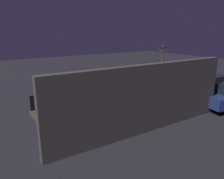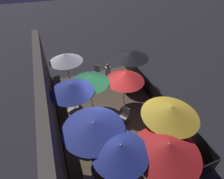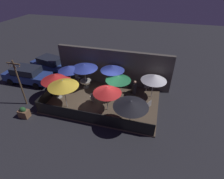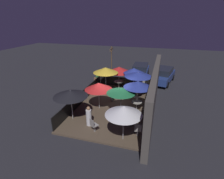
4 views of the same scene
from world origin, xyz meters
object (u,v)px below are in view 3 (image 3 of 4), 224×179
at_px(patio_chair_0, 67,78).
at_px(patio_chair_1, 93,97).
at_px(planter_box, 24,113).
at_px(light_post, 19,81).
at_px(patio_umbrella_2, 84,66).
at_px(patron_1, 134,88).
at_px(patio_chair_4, 78,77).
at_px(patio_umbrella_8, 107,90).
at_px(patio_umbrella_0, 55,77).
at_px(parked_car_1, 51,64).
at_px(patio_umbrella_1, 112,68).
at_px(patio_chair_2, 147,86).
at_px(patio_umbrella_5, 69,68).
at_px(parked_car_0, 27,75).
at_px(dining_table_1, 112,84).
at_px(patio_umbrella_3, 131,104).
at_px(patio_umbrella_7, 118,78).
at_px(patron_0, 138,107).
at_px(dining_table_2, 86,82).
at_px(patio_umbrella_6, 154,77).
at_px(patio_umbrella_4, 63,83).
at_px(dining_table_0, 58,91).

distance_m(patio_chair_0, patio_chair_1, 4.01).
height_order(planter_box, light_post, light_post).
xyz_separation_m(patio_umbrella_2, patron_1, (4.38, 0.22, -1.54)).
relative_size(patio_chair_0, patio_chair_4, 0.99).
bearing_deg(light_post, patio_umbrella_8, 8.25).
bearing_deg(patio_umbrella_0, parked_car_1, 128.05).
distance_m(patio_umbrella_1, patio_chair_2, 3.48).
xyz_separation_m(patio_umbrella_0, patio_chair_1, (3.03, 0.12, -1.40)).
height_order(patio_umbrella_5, parked_car_0, patio_umbrella_5).
xyz_separation_m(patio_chair_0, planter_box, (-0.90, -5.00, -0.25)).
distance_m(patio_umbrella_0, dining_table_1, 4.83).
bearing_deg(patio_chair_0, patio_umbrella_3, -24.26).
bearing_deg(patio_chair_4, patron_1, 25.52).
xyz_separation_m(patio_umbrella_7, planter_box, (-6.03, -4.08, -1.56)).
bearing_deg(patio_chair_1, patron_1, -90.63).
xyz_separation_m(patio_chair_2, light_post, (-9.18, -4.30, 1.53)).
bearing_deg(light_post, patron_0, 7.04).
bearing_deg(patio_umbrella_1, dining_table_1, 0.00).
distance_m(patio_umbrella_7, dining_table_1, 1.79).
height_order(patio_umbrella_1, dining_table_2, patio_umbrella_1).
height_order(patio_umbrella_6, dining_table_1, patio_umbrella_6).
height_order(patio_umbrella_7, dining_table_1, patio_umbrella_7).
bearing_deg(patio_umbrella_4, patio_umbrella_6, 26.19).
height_order(patio_umbrella_7, patron_0, patio_umbrella_7).
distance_m(patio_chair_4, patron_0, 6.89).
distance_m(patio_chair_1, patio_chair_4, 3.61).
height_order(patio_umbrella_0, patio_umbrella_7, patio_umbrella_0).
distance_m(patio_umbrella_0, light_post, 2.58).
distance_m(patio_chair_2, patron_1, 1.23).
relative_size(dining_table_0, patron_1, 0.74).
bearing_deg(planter_box, patron_0, 17.09).
relative_size(patio_chair_0, planter_box, 1.06).
xyz_separation_m(dining_table_2, patron_0, (5.10, -2.34, 0.04)).
distance_m(patio_umbrella_7, planter_box, 7.45).
height_order(patio_chair_0, patio_chair_4, patio_chair_4).
bearing_deg(patio_umbrella_2, patron_0, -24.64).
height_order(patron_0, parked_car_0, parked_car_0).
distance_m(patio_umbrella_5, patio_umbrella_8, 4.40).
xyz_separation_m(patio_umbrella_5, planter_box, (-1.71, -4.23, -1.77)).
distance_m(patio_umbrella_2, dining_table_1, 2.86).
height_order(patio_umbrella_6, patio_umbrella_8, patio_umbrella_6).
bearing_deg(patio_umbrella_1, planter_box, -135.84).
distance_m(patio_chair_2, parked_car_1, 10.31).
xyz_separation_m(patio_umbrella_2, light_post, (-3.76, -3.44, -0.09)).
distance_m(patio_umbrella_3, patron_1, 4.17).
bearing_deg(patio_umbrella_6, patio_umbrella_4, -153.81).
bearing_deg(patio_umbrella_4, dining_table_1, 49.96).
bearing_deg(patio_umbrella_8, dining_table_1, 97.99).
height_order(patio_umbrella_6, patio_chair_2, patio_umbrella_6).
bearing_deg(patio_umbrella_2, planter_box, -120.88).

